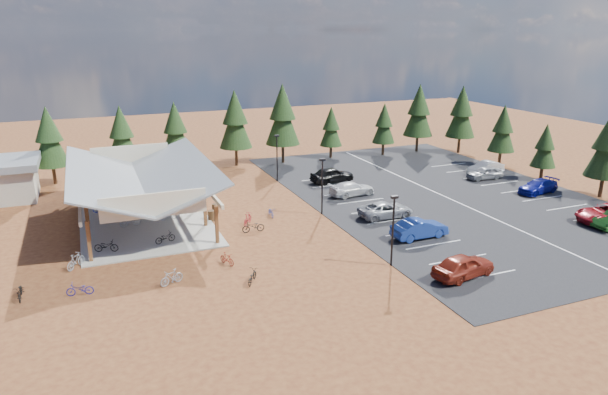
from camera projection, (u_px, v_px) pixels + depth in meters
The scene contains 46 objects.
ground at pixel (277, 229), 45.28m from camera, with size 140.00×140.00×0.00m, color #562816.
asphalt_lot at pixel (440, 194), 54.61m from camera, with size 27.00×44.00×0.04m, color black.
concrete_pad at pixel (144, 217), 47.84m from camera, with size 10.60×18.60×0.10m, color gray.
bike_pavilion at pixel (140, 176), 46.72m from camera, with size 11.65×19.40×4.97m.
lamp_post_0 at pixel (393, 226), 37.37m from camera, with size 0.50×0.25×5.14m.
lamp_post_1 at pixel (322, 182), 47.98m from camera, with size 0.50×0.25×5.14m.
lamp_post_2 at pixel (277, 155), 58.58m from camera, with size 0.50×0.25×5.14m.
trash_bin_0 at pixel (211, 216), 47.11m from camera, with size 0.60×0.60×0.90m, color #3F2A16.
trash_bin_1 at pixel (215, 209), 48.95m from camera, with size 0.60×0.60×0.90m, color #3F2A16.
pine_1 at pixel (49, 137), 56.91m from camera, with size 3.60×3.60×8.40m.
pine_2 at pixel (121, 134), 60.00m from camera, with size 3.45×3.45×8.05m.
pine_3 at pixel (175, 129), 62.47m from camera, with size 3.49×3.49×8.13m.
pine_4 at pixel (235, 120), 64.87m from camera, with size 3.94×3.94×9.18m.
pine_5 at pixel (283, 115), 66.06m from camera, with size 4.20×4.20×9.78m.
pine_6 at pixel (331, 127), 69.22m from camera, with size 2.85×2.85×6.63m.
pine_7 at pixel (384, 124), 70.74m from camera, with size 2.95×2.95×6.87m.
pine_8 at pixel (419, 111), 72.43m from camera, with size 3.91×3.91×9.10m.
pine_10 at pixel (608, 145), 52.37m from camera, with size 3.70×3.70×8.62m.
pine_11 at pixel (545, 146), 58.92m from camera, with size 2.69×2.69×6.26m.
pine_12 at pixel (503, 129), 65.11m from camera, with size 3.18×3.18×7.42m.
pine_13 at pixel (462, 112), 71.81m from camera, with size 3.85×3.85×8.98m.
bike_0 at pixel (106, 246), 40.19m from camera, with size 0.62×1.77×0.93m, color black.
bike_1 at pixel (130, 220), 45.40m from camera, with size 0.49×1.74×1.05m, color #95999D.
bike_2 at pixel (103, 207), 49.09m from camera, with size 0.63×1.81×0.95m, color navy.
bike_3 at pixel (117, 194), 52.72m from camera, with size 0.52×1.83×1.10m, color maroon.
bike_4 at pixel (165, 237), 41.92m from camera, with size 0.57×1.64×0.86m, color black.
bike_5 at pixel (168, 214), 47.03m from camera, with size 0.48×1.69×1.01m, color #97999F.
bike_6 at pixel (165, 207), 49.20m from camera, with size 0.55×1.58×0.83m, color #27579E.
bike_7 at pixel (166, 194), 52.64m from camera, with size 0.51×1.80×1.08m, color maroon.
bike_8 at pixel (20, 292), 33.38m from camera, with size 0.62×1.77×0.93m, color black.
bike_9 at pixel (76, 261), 37.65m from camera, with size 0.51×1.82×1.09m, color gray.
bike_10 at pixel (80, 289), 33.79m from camera, with size 0.57×1.64×0.86m, color navy.
bike_11 at pixel (227, 259), 38.24m from camera, with size 0.42×1.48×0.89m, color maroon.
bike_12 at pixel (252, 276), 35.50m from camera, with size 0.58×1.67×0.88m, color black.
bike_13 at pixel (172, 277), 35.24m from camera, with size 0.48×1.68×1.01m, color gray.
bike_14 at pixel (271, 212), 48.18m from camera, with size 0.53×1.53×0.81m, color #1C37A0.
bike_15 at pixel (248, 219), 46.16m from camera, with size 0.48×1.69×1.01m, color maroon.
bike_16 at pixel (253, 227), 44.37m from camera, with size 0.65×1.85×0.97m, color black.
car_0 at pixel (463, 266), 36.18m from camera, with size 1.88×4.66×1.59m, color maroon.
car_1 at pixel (420, 228), 43.02m from camera, with size 1.63×4.67×1.54m, color navy.
car_2 at pixel (386, 210), 47.76m from camera, with size 2.28×4.94×1.37m, color #929499.
car_3 at pixel (352, 189), 54.04m from camera, with size 1.93×4.76×1.38m, color silver.
car_4 at pixel (332, 175), 58.75m from camera, with size 1.94×4.82×1.64m, color black.
car_7 at pixel (538, 186), 54.89m from camera, with size 1.91×4.69×1.36m, color navy.
car_8 at pixel (485, 173), 60.01m from camera, with size 1.66×4.13×1.41m, color gray.
car_9 at pixel (486, 168), 61.92m from camera, with size 1.58×4.53×1.49m, color #B8B8B8.
Camera 1 is at (-13.98, -40.17, 15.92)m, focal length 32.00 mm.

